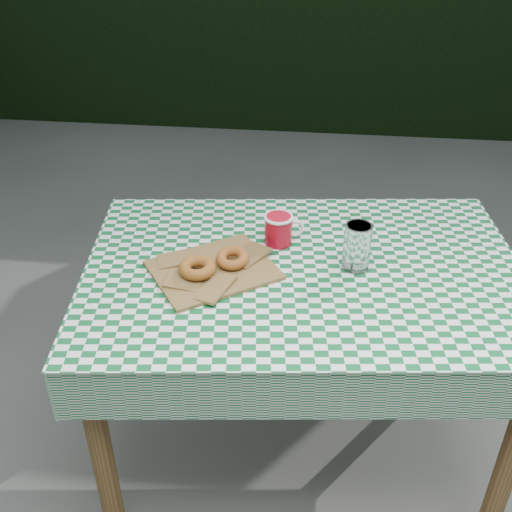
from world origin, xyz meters
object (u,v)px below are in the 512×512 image
Objects in this scene: table at (299,369)px; drinking_glass at (357,247)px; paper_bag at (213,269)px; coffee_mug at (278,229)px.

table is 0.47m from drinking_glass.
table is 3.77× the size of paper_bag.
paper_bag is 1.98× the size of coffee_mug.
drinking_glass is at bearing 2.40° from table.
paper_bag is at bearing -176.62° from table.
drinking_glass is (0.39, 0.07, 0.06)m from paper_bag.
drinking_glass reaches higher than coffee_mug.
paper_bag is 2.36× the size of drinking_glass.
table is 8.90× the size of drinking_glass.
table is 7.47× the size of coffee_mug.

